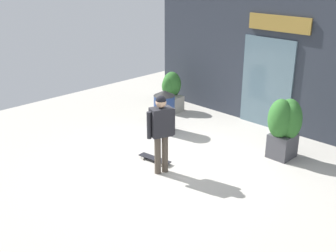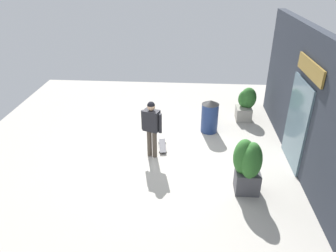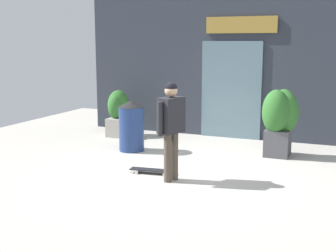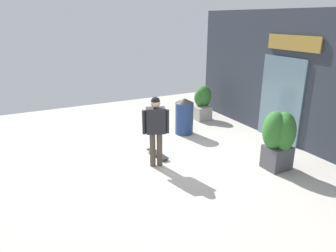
% 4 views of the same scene
% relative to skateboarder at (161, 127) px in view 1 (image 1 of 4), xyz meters
% --- Properties ---
extents(ground_plane, '(12.00, 12.00, 0.00)m').
position_rel_skateboarder_xyz_m(ground_plane, '(-0.05, 0.57, -1.00)').
color(ground_plane, '#B2ADA3').
extents(building_facade, '(7.34, 0.31, 3.48)m').
position_rel_skateboarder_xyz_m(building_facade, '(-0.04, 3.89, 0.73)').
color(building_facade, '#2D333D').
rests_on(building_facade, ground_plane).
extents(skateboarder, '(0.39, 0.57, 1.64)m').
position_rel_skateboarder_xyz_m(skateboarder, '(0.00, 0.00, 0.00)').
color(skateboarder, '#4C4238').
rests_on(skateboarder, ground_plane).
extents(skateboard, '(0.80, 0.30, 0.08)m').
position_rel_skateboarder_xyz_m(skateboard, '(-0.46, 0.25, -0.94)').
color(skateboard, black).
rests_on(skateboard, ground_plane).
extents(planter_box_left, '(0.65, 0.64, 1.12)m').
position_rel_skateboarder_xyz_m(planter_box_left, '(-2.58, 2.91, -0.40)').
color(planter_box_left, gray).
rests_on(planter_box_left, ground_plane).
extents(planter_box_right, '(0.70, 0.65, 1.36)m').
position_rel_skateboarder_xyz_m(planter_box_right, '(1.39, 2.35, -0.21)').
color(planter_box_right, '#47474C').
rests_on(planter_box_right, ground_plane).
extents(trash_bin, '(0.54, 0.54, 1.07)m').
position_rel_skateboarder_xyz_m(trash_bin, '(-1.58, 1.64, -0.47)').
color(trash_bin, navy).
rests_on(trash_bin, ground_plane).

